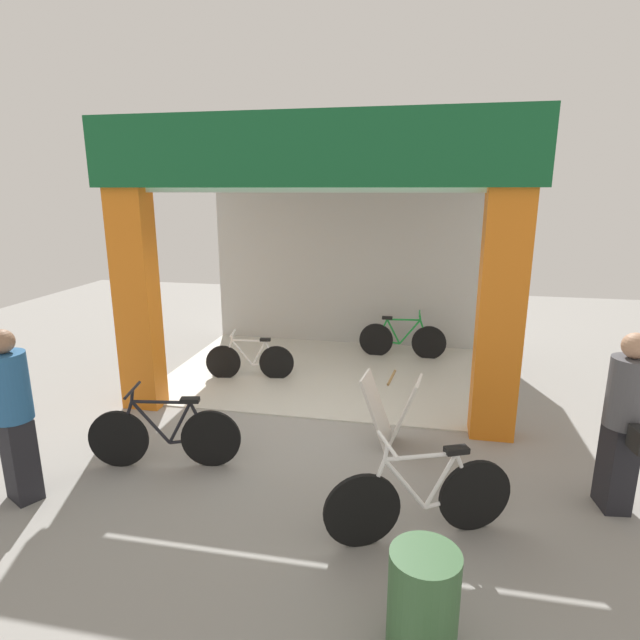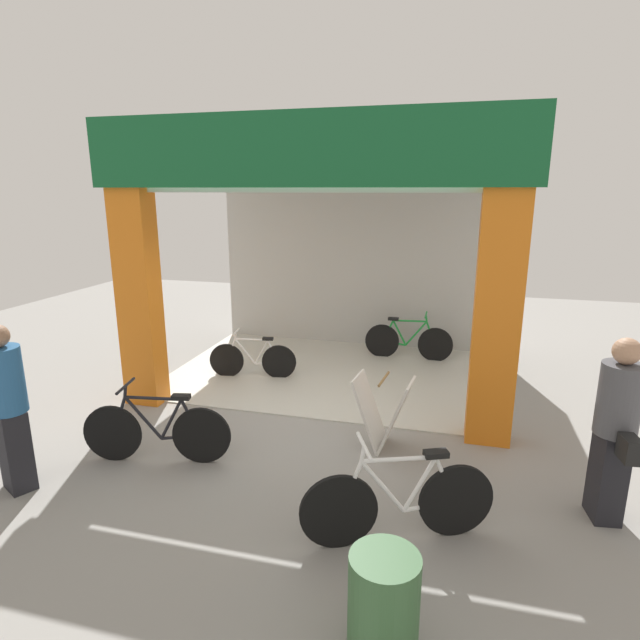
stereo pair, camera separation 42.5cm
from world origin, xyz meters
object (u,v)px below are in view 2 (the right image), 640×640
Objects in this scene: bicycle_parked_1 at (399,502)px; pedestrian_2 at (8,406)px; bicycle_inside_1 at (253,359)px; trash_bin at (383,607)px; bicycle_parked_0 at (157,431)px; sandwich_board_sign at (383,413)px; bicycle_inside_0 at (408,341)px; pedestrian_1 at (616,428)px.

bicycle_parked_1 is 3.93m from pedestrian_2.
bicycle_inside_1 is 1.86× the size of trash_bin.
pedestrian_2 is 4.08m from trash_bin.
bicycle_inside_1 is at bearing 89.20° from bicycle_parked_0.
pedestrian_2 is (-1.11, -0.84, 0.55)m from bicycle_parked_0.
bicycle_parked_0 is at bearing -158.29° from sandwich_board_sign.
sandwich_board_sign reaches higher than bicycle_inside_1.
bicycle_inside_0 is 0.98× the size of bicycle_parked_1.
pedestrian_2 is (-5.73, -0.97, -0.01)m from pedestrian_1.
bicycle_inside_0 is 4.98m from bicycle_parked_0.
bicycle_inside_0 is 0.95× the size of bicycle_parked_0.
bicycle_inside_0 reaches higher than bicycle_inside_1.
pedestrian_1 is (2.21, -4.23, 0.58)m from bicycle_inside_0.
pedestrian_1 is 1.01× the size of pedestrian_2.
bicycle_parked_1 is 0.92× the size of pedestrian_2.
bicycle_inside_0 is at bearing 94.28° from bicycle_parked_1.
sandwich_board_sign is 2.40m from pedestrian_1.
bicycle_inside_0 is at bearing 90.10° from sandwich_board_sign.
trash_bin is at bearing -132.23° from pedestrian_1.
pedestrian_1 reaches higher than pedestrian_2.
sandwich_board_sign is 1.18× the size of trash_bin.
bicycle_parked_0 is 3.37m from trash_bin.
bicycle_inside_0 is 4.81m from pedestrian_1.
bicycle_parked_0 is 1.03× the size of bicycle_parked_1.
bicycle_inside_0 is at bearing 33.93° from bicycle_inside_1.
pedestrian_2 reaches higher than bicycle_inside_0.
bicycle_inside_0 is 0.90× the size of pedestrian_2.
bicycle_inside_0 is 1.11× the size of bicycle_inside_1.
bicycle_inside_1 is at bearing -146.07° from bicycle_inside_0.
sandwich_board_sign is 0.51× the size of pedestrian_1.
pedestrian_2 is at bearing -152.94° from sandwich_board_sign.
pedestrian_1 is at bearing -20.64° from sandwich_board_sign.
bicycle_parked_0 is at bearing 166.32° from bicycle_parked_1.
sandwich_board_sign is at bearing 102.78° from bicycle_parked_1.
trash_bin is at bearing -33.56° from bicycle_parked_0.
bicycle_inside_1 is at bearing 72.35° from pedestrian_2.
bicycle_parked_1 is at bearing -13.68° from bicycle_parked_0.
pedestrian_1 reaches higher than bicycle_parked_0.
bicycle_inside_1 is at bearing 120.87° from trash_bin.
pedestrian_2 is (-3.89, -0.16, 0.53)m from bicycle_parked_1.
pedestrian_2 reaches higher than trash_bin.
bicycle_inside_1 is 0.80× the size of pedestrian_1.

